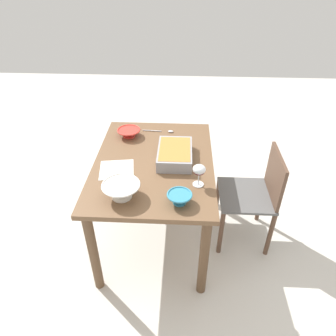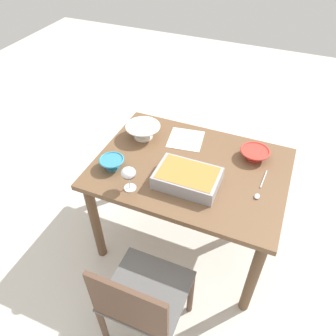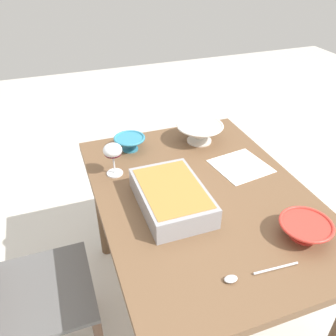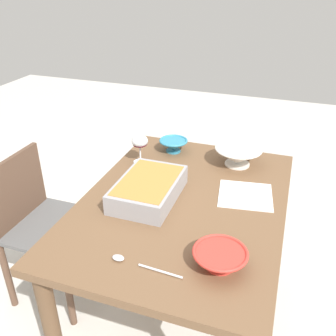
% 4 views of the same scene
% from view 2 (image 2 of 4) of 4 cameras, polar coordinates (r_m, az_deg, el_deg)
% --- Properties ---
extents(ground_plane, '(8.00, 8.00, 0.00)m').
position_cam_2_polar(ground_plane, '(2.59, 3.20, -12.07)').
color(ground_plane, beige).
extents(dining_table, '(1.19, 0.86, 0.75)m').
position_cam_2_polar(dining_table, '(2.11, 3.85, -1.95)').
color(dining_table, brown).
rests_on(dining_table, ground_plane).
extents(chair, '(0.43, 0.41, 0.81)m').
position_cam_2_polar(chair, '(1.83, -4.76, -22.34)').
color(chair, '#595959').
rests_on(chair, ground_plane).
extents(wine_glass, '(0.08, 0.08, 0.15)m').
position_cam_2_polar(wine_glass, '(1.83, -6.94, -1.10)').
color(wine_glass, white).
rests_on(wine_glass, dining_table).
extents(casserole_dish, '(0.37, 0.25, 0.09)m').
position_cam_2_polar(casserole_dish, '(1.89, 3.44, -1.69)').
color(casserole_dish, '#99999E').
rests_on(casserole_dish, dining_table).
extents(mixing_bowl, '(0.24, 0.24, 0.10)m').
position_cam_2_polar(mixing_bowl, '(2.24, -4.40, 6.55)').
color(mixing_bowl, white).
rests_on(mixing_bowl, dining_table).
extents(small_bowl, '(0.19, 0.19, 0.06)m').
position_cam_2_polar(small_bowl, '(2.14, 14.98, 2.49)').
color(small_bowl, red).
rests_on(small_bowl, dining_table).
extents(serving_bowl, '(0.15, 0.15, 0.07)m').
position_cam_2_polar(serving_bowl, '(2.02, -9.81, 0.92)').
color(serving_bowl, teal).
rests_on(serving_bowl, dining_table).
extents(serving_spoon, '(0.03, 0.26, 0.01)m').
position_cam_2_polar(serving_spoon, '(1.95, 15.77, -3.73)').
color(serving_spoon, silver).
rests_on(serving_spoon, dining_table).
extents(napkin, '(0.26, 0.26, 0.00)m').
position_cam_2_polar(napkin, '(2.24, 3.12, 5.06)').
color(napkin, white).
rests_on(napkin, dining_table).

